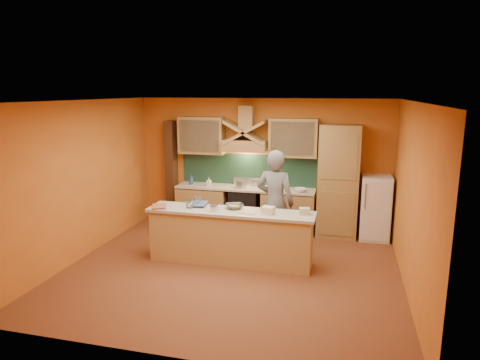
% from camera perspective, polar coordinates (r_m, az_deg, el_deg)
% --- Properties ---
extents(floor, '(5.50, 5.00, 0.01)m').
position_cam_1_polar(floor, '(7.37, -1.13, -11.84)').
color(floor, brown).
rests_on(floor, ground).
extents(ceiling, '(5.50, 5.00, 0.01)m').
position_cam_1_polar(ceiling, '(6.75, -1.22, 10.49)').
color(ceiling, white).
rests_on(ceiling, wall_back).
extents(wall_back, '(5.50, 0.02, 2.80)m').
position_cam_1_polar(wall_back, '(9.31, 2.89, 2.21)').
color(wall_back, orange).
rests_on(wall_back, floor).
extents(wall_front, '(5.50, 0.02, 2.80)m').
position_cam_1_polar(wall_front, '(4.66, -9.39, -7.92)').
color(wall_front, orange).
rests_on(wall_front, floor).
extents(wall_left, '(0.02, 5.00, 2.80)m').
position_cam_1_polar(wall_left, '(8.08, -20.33, -0.02)').
color(wall_left, orange).
rests_on(wall_left, floor).
extents(wall_right, '(0.02, 5.00, 2.80)m').
position_cam_1_polar(wall_right, '(6.76, 21.95, -2.38)').
color(wall_right, orange).
rests_on(wall_right, floor).
extents(base_cabinet_left, '(1.10, 0.60, 0.86)m').
position_cam_1_polar(base_cabinet_left, '(9.56, -4.90, -3.52)').
color(base_cabinet_left, '#A9854D').
rests_on(base_cabinet_left, floor).
extents(base_cabinet_right, '(1.10, 0.60, 0.86)m').
position_cam_1_polar(base_cabinet_right, '(9.14, 6.47, -4.29)').
color(base_cabinet_right, '#A9854D').
rests_on(base_cabinet_right, floor).
extents(counter_top, '(3.00, 0.62, 0.04)m').
position_cam_1_polar(counter_top, '(9.19, 0.66, -1.09)').
color(counter_top, beige).
rests_on(counter_top, base_cabinet_left).
extents(stove, '(0.60, 0.58, 0.90)m').
position_cam_1_polar(stove, '(9.30, 0.65, -3.80)').
color(stove, black).
rests_on(stove, floor).
extents(backsplash, '(3.00, 0.03, 0.70)m').
position_cam_1_polar(backsplash, '(9.39, 1.07, 1.37)').
color(backsplash, '#183629').
rests_on(backsplash, wall_back).
extents(range_hood, '(0.92, 0.50, 0.24)m').
position_cam_1_polar(range_hood, '(9.07, 0.74, 4.65)').
color(range_hood, '#A9854D').
rests_on(range_hood, wall_back).
extents(hood_chimney, '(0.30, 0.30, 0.50)m').
position_cam_1_polar(hood_chimney, '(9.12, 0.90, 8.34)').
color(hood_chimney, '#A9854D').
rests_on(hood_chimney, wall_back).
extents(upper_cabinet_left, '(1.00, 0.35, 0.80)m').
position_cam_1_polar(upper_cabinet_left, '(9.40, -5.12, 5.96)').
color(upper_cabinet_left, '#A9854D').
rests_on(upper_cabinet_left, wall_back).
extents(upper_cabinet_right, '(1.00, 0.35, 0.80)m').
position_cam_1_polar(upper_cabinet_right, '(8.95, 7.13, 5.61)').
color(upper_cabinet_right, '#A9854D').
rests_on(upper_cabinet_right, wall_back).
extents(pantry_column, '(0.80, 0.60, 2.30)m').
position_cam_1_polar(pantry_column, '(8.89, 12.97, -0.19)').
color(pantry_column, '#A9854D').
rests_on(pantry_column, floor).
extents(fridge, '(0.58, 0.60, 1.30)m').
position_cam_1_polar(fridge, '(9.03, 17.59, -3.53)').
color(fridge, white).
rests_on(fridge, floor).
extents(trim_column_left, '(0.20, 0.30, 2.30)m').
position_cam_1_polar(trim_column_left, '(9.82, -9.11, 1.09)').
color(trim_column_left, '#472816').
rests_on(trim_column_left, floor).
extents(island_body, '(2.80, 0.55, 0.88)m').
position_cam_1_polar(island_body, '(7.50, -1.27, -7.78)').
color(island_body, tan).
rests_on(island_body, floor).
extents(island_top, '(2.90, 0.62, 0.05)m').
position_cam_1_polar(island_top, '(7.35, -1.29, -4.26)').
color(island_top, beige).
rests_on(island_top, island_body).
extents(person, '(0.78, 0.58, 1.93)m').
position_cam_1_polar(person, '(7.78, 4.69, -3.03)').
color(person, slate).
rests_on(person, floor).
extents(pot_large, '(0.29, 0.29, 0.16)m').
position_cam_1_polar(pot_large, '(9.14, 0.04, -0.66)').
color(pot_large, '#AEADB4').
rests_on(pot_large, stove).
extents(pot_small, '(0.22, 0.22, 0.14)m').
position_cam_1_polar(pot_small, '(9.29, 2.06, -0.49)').
color(pot_small, '#B8B8BF').
rests_on(pot_small, stove).
extents(soap_bottle_a, '(0.10, 0.10, 0.18)m').
position_cam_1_polar(soap_bottle_a, '(9.34, -4.15, -0.21)').
color(soap_bottle_a, silver).
rests_on(soap_bottle_a, counter_top).
extents(soap_bottle_b, '(0.11, 0.11, 0.23)m').
position_cam_1_polar(soap_bottle_b, '(9.50, -6.54, 0.09)').
color(soap_bottle_b, '#2F4782').
rests_on(soap_bottle_b, counter_top).
extents(bowl_back, '(0.29, 0.29, 0.07)m').
position_cam_1_polar(bowl_back, '(8.85, 8.01, -1.33)').
color(bowl_back, white).
rests_on(bowl_back, counter_top).
extents(dish_rack, '(0.35, 0.31, 0.11)m').
position_cam_1_polar(dish_rack, '(8.87, 4.28, -1.11)').
color(dish_rack, white).
rests_on(dish_rack, counter_top).
extents(book_lower, '(0.36, 0.40, 0.03)m').
position_cam_1_polar(book_lower, '(7.67, -11.64, -3.52)').
color(book_lower, '#AA553C').
rests_on(book_lower, island_top).
extents(book_upper, '(0.30, 0.38, 0.03)m').
position_cam_1_polar(book_upper, '(7.70, -6.38, -3.13)').
color(book_upper, '#426592').
rests_on(book_upper, island_top).
extents(jar_large, '(0.17, 0.17, 0.16)m').
position_cam_1_polar(jar_large, '(7.67, -5.75, -2.81)').
color(jar_large, white).
rests_on(jar_large, island_top).
extents(jar_small, '(0.15, 0.15, 0.13)m').
position_cam_1_polar(jar_small, '(7.54, -6.77, -3.22)').
color(jar_small, silver).
rests_on(jar_small, island_top).
extents(kitchen_scale, '(0.12, 0.12, 0.10)m').
position_cam_1_polar(kitchen_scale, '(7.28, -3.49, -3.85)').
color(kitchen_scale, white).
rests_on(kitchen_scale, island_top).
extents(mixing_bowl, '(0.41, 0.41, 0.08)m').
position_cam_1_polar(mixing_bowl, '(7.45, -0.73, -3.53)').
color(mixing_bowl, silver).
rests_on(mixing_bowl, island_top).
extents(cloth, '(0.28, 0.22, 0.02)m').
position_cam_1_polar(cloth, '(7.20, 1.06, -4.33)').
color(cloth, beige).
rests_on(cloth, island_top).
extents(grocery_bag_a, '(0.23, 0.20, 0.13)m').
position_cam_1_polar(grocery_bag_a, '(7.12, 3.76, -4.07)').
color(grocery_bag_a, '#EEE4C4').
rests_on(grocery_bag_a, island_top).
extents(grocery_bag_b, '(0.19, 0.16, 0.10)m').
position_cam_1_polar(grocery_bag_b, '(7.19, 8.60, -4.12)').
color(grocery_bag_b, beige).
rests_on(grocery_bag_b, island_top).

